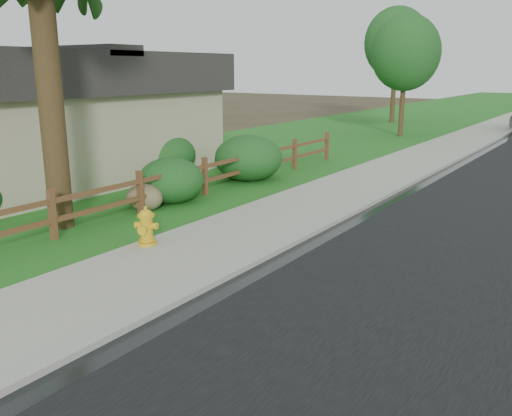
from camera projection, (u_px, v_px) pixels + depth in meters
The scene contains 13 objects.
ground at pixel (41, 349), 6.82m from camera, with size 120.00×120.00×0.00m, color #3C3220.
sidewalk at pixel (506, 121), 35.25m from camera, with size 2.20×90.00×0.10m, color #A9A693.
grass_strip at pixel (476, 120), 36.29m from camera, with size 1.60×90.00×0.06m, color #27611B.
lawn_near at pixel (401, 117), 39.14m from camera, with size 9.00×90.00×0.04m, color #27611B.
ranch_fence at pixel (175, 182), 13.75m from camera, with size 0.12×16.92×1.10m.
house at pixel (20, 110), 17.91m from camera, with size 10.60×9.60×4.05m.
fire_hydrant at pixel (146, 227), 10.45m from camera, with size 0.50×0.41×0.77m.
boulder at pixel (144, 197), 13.36m from camera, with size 1.02×0.76×0.68m, color brown.
shrub_b at pixel (171, 181), 14.06m from camera, with size 1.71×1.71×1.20m, color #163F16.
shrub_c at pixel (166, 155), 17.48m from camera, with size 1.94×1.94×1.40m, color #163F16.
shrub_d at pixel (248, 158), 16.82m from camera, with size 2.11×2.11×1.44m, color #163F16.
tree_near_left at pixel (406, 53), 26.75m from camera, with size 3.41×3.41×6.04m.
tree_mid_left at pixel (396, 43), 33.82m from camera, with size 4.01×4.01×7.16m.
Camera 1 is at (5.72, -3.54, 3.44)m, focal length 38.00 mm.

